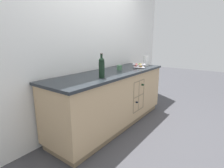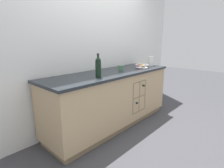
# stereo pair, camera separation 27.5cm
# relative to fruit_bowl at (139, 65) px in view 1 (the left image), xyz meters

# --- Properties ---
(ground_plane) EXTENTS (14.00, 14.00, 0.00)m
(ground_plane) POSITION_rel_fruit_bowl_xyz_m (-0.64, 0.13, -0.93)
(ground_plane) COLOR #424247
(back_wall) EXTENTS (4.64, 0.06, 2.55)m
(back_wall) POSITION_rel_fruit_bowl_xyz_m (-0.64, 0.52, 0.35)
(back_wall) COLOR white
(back_wall) RESTS_ON ground_plane
(kitchen_island) EXTENTS (2.28, 0.71, 0.88)m
(kitchen_island) POSITION_rel_fruit_bowl_xyz_m (-0.64, 0.12, -0.48)
(kitchen_island) COLOR #8B7354
(kitchen_island) RESTS_ON ground_plane
(fruit_bowl) EXTENTS (0.24, 0.24, 0.08)m
(fruit_bowl) POSITION_rel_fruit_bowl_xyz_m (0.00, 0.00, 0.00)
(fruit_bowl) COLOR silver
(fruit_bowl) RESTS_ON kitchen_island
(white_pitcher) EXTENTS (0.16, 0.11, 0.19)m
(white_pitcher) POSITION_rel_fruit_bowl_xyz_m (0.34, 0.03, 0.05)
(white_pitcher) COLOR white
(white_pitcher) RESTS_ON kitchen_island
(ceramic_mug) EXTENTS (0.12, 0.09, 0.08)m
(ceramic_mug) POSITION_rel_fruit_bowl_xyz_m (-0.41, 0.14, -0.00)
(ceramic_mug) COLOR #4C7A56
(ceramic_mug) RESTS_ON kitchen_island
(standing_wine_bottle) EXTENTS (0.08, 0.08, 0.31)m
(standing_wine_bottle) POSITION_rel_fruit_bowl_xyz_m (-1.08, -0.03, 0.10)
(standing_wine_bottle) COLOR black
(standing_wine_bottle) RESTS_ON kitchen_island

